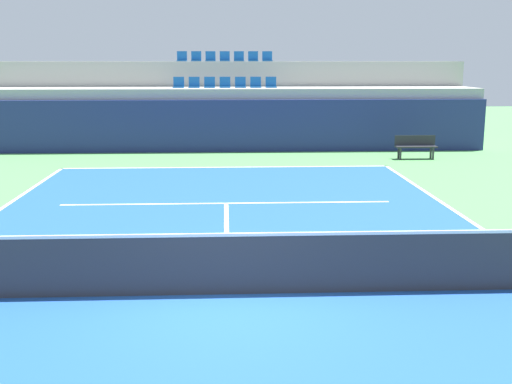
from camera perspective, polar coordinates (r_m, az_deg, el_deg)
name	(u,v)px	position (r m, az deg, el deg)	size (l,w,h in m)	color
ground_plane	(227,295)	(10.02, -2.56, -9.09)	(80.00, 80.00, 0.00)	#4C8C4C
court_surface	(227,294)	(10.02, -2.56, -9.06)	(11.00, 24.00, 0.01)	#1E4C99
baseline_far	(226,167)	(21.62, -2.69, 2.20)	(11.00, 0.10, 0.00)	white
service_line_far	(226,203)	(16.17, -2.66, -1.01)	(8.26, 0.10, 0.00)	white
centre_service_line	(227,238)	(13.06, -2.62, -4.07)	(0.10, 6.40, 0.00)	white
back_wall	(225,126)	(25.31, -2.73, 5.88)	(20.59, 0.30, 2.03)	navy
stands_tier_lower	(225,118)	(26.64, -2.74, 6.60)	(20.59, 2.40, 2.44)	#9E9E99
stands_tier_upper	(225,101)	(28.99, -2.75, 8.05)	(20.59, 2.40, 3.49)	#9E9E99
seating_row_lower	(225,85)	(26.65, -2.77, 9.49)	(4.22, 0.44, 0.44)	#145193
seating_row_upper	(225,58)	(29.03, -2.79, 11.75)	(4.22, 0.44, 0.44)	#145193
tennis_net	(227,263)	(9.86, -2.59, -6.32)	(11.08, 0.08, 1.07)	black
player_bench	(416,145)	(24.21, 13.97, 4.07)	(1.50, 0.40, 0.85)	#232328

